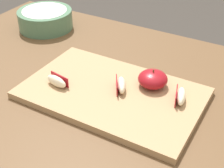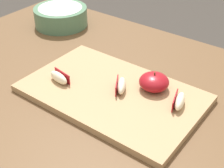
# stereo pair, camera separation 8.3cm
# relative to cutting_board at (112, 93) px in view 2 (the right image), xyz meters

# --- Properties ---
(dining_table) EXTENTS (1.29, 0.82, 0.73)m
(dining_table) POSITION_rel_cutting_board_xyz_m (-0.01, 0.02, -0.11)
(dining_table) COLOR brown
(dining_table) RESTS_ON ground_plane
(cutting_board) EXTENTS (0.46, 0.28, 0.02)m
(cutting_board) POSITION_rel_cutting_board_xyz_m (0.00, 0.00, 0.00)
(cutting_board) COLOR #A37F56
(cutting_board) RESTS_ON dining_table
(apple_half_skin_up) EXTENTS (0.08, 0.08, 0.05)m
(apple_half_skin_up) POSITION_rel_cutting_board_xyz_m (0.08, 0.07, 0.03)
(apple_half_skin_up) COLOR maroon
(apple_half_skin_up) RESTS_ON cutting_board
(apple_wedge_front) EXTENTS (0.07, 0.03, 0.03)m
(apple_wedge_front) POSITION_rel_cutting_board_xyz_m (-0.14, -0.05, 0.02)
(apple_wedge_front) COLOR beige
(apple_wedge_front) RESTS_ON cutting_board
(apple_wedge_right) EXTENTS (0.05, 0.07, 0.03)m
(apple_wedge_right) POSITION_rel_cutting_board_xyz_m (0.02, 0.01, 0.02)
(apple_wedge_right) COLOR beige
(apple_wedge_right) RESTS_ON cutting_board
(apple_wedge_middle) EXTENTS (0.04, 0.07, 0.03)m
(apple_wedge_middle) POSITION_rel_cutting_board_xyz_m (0.17, 0.04, 0.02)
(apple_wedge_middle) COLOR beige
(apple_wedge_middle) RESTS_ON cutting_board
(ceramic_fruit_bowl) EXTENTS (0.19, 0.19, 0.07)m
(ceramic_fruit_bowl) POSITION_rel_cutting_board_xyz_m (-0.42, 0.24, 0.03)
(ceramic_fruit_bowl) COLOR #4C7556
(ceramic_fruit_bowl) RESTS_ON dining_table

